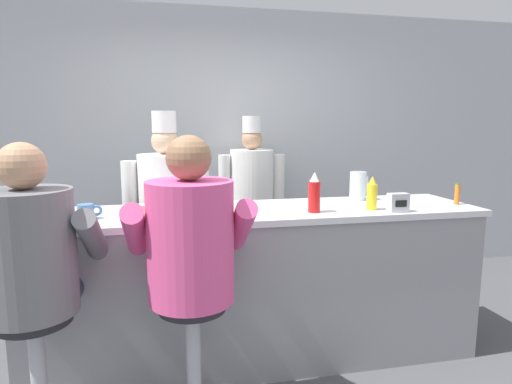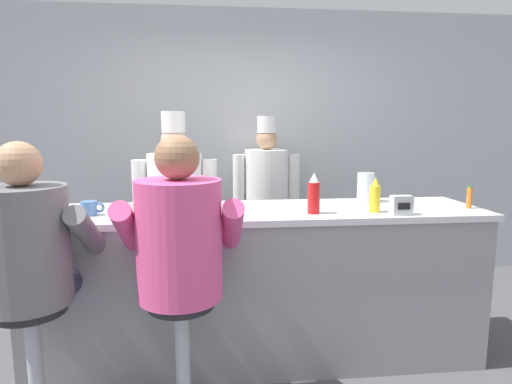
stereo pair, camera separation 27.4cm
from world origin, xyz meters
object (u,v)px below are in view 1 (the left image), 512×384
at_px(coffee_mug_tan, 141,212).
at_px(napkin_dispenser_chrome, 398,203).
at_px(breakfast_plate, 204,215).
at_px(cereal_bowl, 35,221).
at_px(diner_seated_grey, 32,260).
at_px(mustard_bottle_yellow, 372,194).
at_px(hot_sauce_bottle_orange, 457,194).
at_px(diner_seated_pink, 190,248).
at_px(cook_in_whites_near, 167,211).
at_px(cook_in_whites_far, 252,194).
at_px(water_pitcher_clear, 358,186).
at_px(coffee_mug_blue, 87,212).
at_px(ketchup_bottle_red, 314,194).

relative_size(coffee_mug_tan, napkin_dispenser_chrome, 1.13).
distance_m(breakfast_plate, coffee_mug_tan, 0.37).
bearing_deg(cereal_bowl, diner_seated_grey, -78.40).
distance_m(mustard_bottle_yellow, cereal_bowl, 2.01).
relative_size(cereal_bowl, diner_seated_grey, 0.10).
relative_size(hot_sauce_bottle_orange, breakfast_plate, 0.67).
bearing_deg(diner_seated_pink, cook_in_whites_near, 95.51).
xyz_separation_m(breakfast_plate, coffee_mug_tan, (-0.37, 0.02, 0.03)).
xyz_separation_m(mustard_bottle_yellow, coffee_mug_tan, (-1.45, 0.02, -0.06)).
bearing_deg(hot_sauce_bottle_orange, mustard_bottle_yellow, -175.23).
xyz_separation_m(cereal_bowl, cook_in_whites_far, (1.51, 1.55, -0.14)).
relative_size(water_pitcher_clear, breakfast_plate, 0.94).
bearing_deg(mustard_bottle_yellow, diner_seated_grey, -168.59).
bearing_deg(cook_in_whites_near, hot_sauce_bottle_orange, -20.25).
distance_m(coffee_mug_tan, diner_seated_pink, 0.50).
height_order(diner_seated_grey, diner_seated_pink, diner_seated_pink).
distance_m(coffee_mug_blue, cook_in_whites_near, 0.85).
relative_size(ketchup_bottle_red, diner_seated_grey, 0.17).
height_order(water_pitcher_clear, diner_seated_grey, diner_seated_grey).
distance_m(water_pitcher_clear, cook_in_whites_near, 1.46).
bearing_deg(ketchup_bottle_red, cook_in_whites_far, 93.72).
bearing_deg(cereal_bowl, coffee_mug_tan, 7.02).
relative_size(breakfast_plate, diner_seated_grey, 0.15).
bearing_deg(napkin_dispenser_chrome, coffee_mug_tan, 175.87).
xyz_separation_m(hot_sauce_bottle_orange, coffee_mug_blue, (-2.43, 0.03, -0.03)).
bearing_deg(coffee_mug_tan, cereal_bowl, -172.98).
height_order(breakfast_plate, napkin_dispenser_chrome, napkin_dispenser_chrome).
height_order(ketchup_bottle_red, cereal_bowl, ketchup_bottle_red).
bearing_deg(ketchup_bottle_red, cook_in_whites_near, 139.26).
relative_size(ketchup_bottle_red, water_pitcher_clear, 1.22).
height_order(water_pitcher_clear, coffee_mug_tan, water_pitcher_clear).
bearing_deg(mustard_bottle_yellow, water_pitcher_clear, 78.34).
bearing_deg(coffee_mug_tan, diner_seated_grey, -139.99).
relative_size(cereal_bowl, coffee_mug_blue, 1.08).
bearing_deg(cook_in_whites_near, water_pitcher_clear, -16.71).
xyz_separation_m(cereal_bowl, diner_seated_pink, (0.81, -0.34, -0.10)).
bearing_deg(mustard_bottle_yellow, breakfast_plate, -179.63).
height_order(ketchup_bottle_red, mustard_bottle_yellow, ketchup_bottle_red).
bearing_deg(breakfast_plate, diner_seated_pink, -105.30).
height_order(ketchup_bottle_red, cook_in_whites_near, cook_in_whites_near).
bearing_deg(cook_in_whites_far, ketchup_bottle_red, -86.28).
distance_m(ketchup_bottle_red, cereal_bowl, 1.62).
xyz_separation_m(breakfast_plate, cook_in_whites_far, (0.60, 1.51, -0.13)).
xyz_separation_m(hot_sauce_bottle_orange, coffee_mug_tan, (-2.12, -0.04, -0.03)).
bearing_deg(cook_in_whites_far, breakfast_plate, -111.55).
bearing_deg(cook_in_whites_near, diner_seated_grey, -118.26).
bearing_deg(water_pitcher_clear, coffee_mug_tan, -166.95).
xyz_separation_m(breakfast_plate, cook_in_whites_near, (-0.22, 0.79, -0.12)).
xyz_separation_m(cereal_bowl, napkin_dispenser_chrome, (2.14, -0.05, 0.03)).
bearing_deg(coffee_mug_blue, cook_in_whites_far, 48.06).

